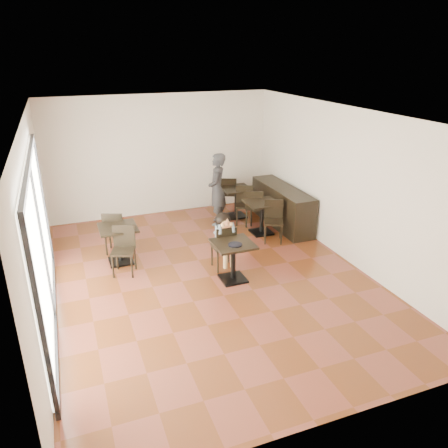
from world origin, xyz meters
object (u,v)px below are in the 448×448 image
cafe_table_left (119,245)px  chair_back_b (244,206)px  chair_back_a (229,193)px  child_table (233,262)px  chair_mid_a (254,207)px  cafe_table_back (236,202)px  adult_patron (217,189)px  chair_left_b (123,252)px  chair_mid_b (273,222)px  chair_left_a (116,231)px  child (223,241)px  cafe_table_mid (262,218)px  child_chair (223,247)px

cafe_table_left → chair_back_b: bearing=18.3°
chair_back_a → chair_back_b: same height
child_table → chair_back_a: chair_back_a is taller
cafe_table_left → chair_mid_a: size_ratio=0.84×
cafe_table_back → chair_back_a: 0.56m
adult_patron → chair_left_b: size_ratio=1.89×
chair_mid_b → chair_left_a: bearing=-167.3°
child → chair_back_a: bearing=66.8°
chair_back_a → chair_left_a: bearing=49.7°
chair_back_b → chair_back_a: bearing=113.4°
cafe_table_left → chair_back_b: chair_back_b is taller
child → child_table: bearing=-90.0°
cafe_table_mid → cafe_table_back: bearing=96.7°
chair_mid_a → chair_left_a: (-3.53, -0.37, 0.00)m
child_table → chair_back_a: bearing=69.9°
cafe_table_left → chair_mid_b: bearing=-2.9°
child → chair_left_b: 2.02m
chair_mid_b → adult_patron: bearing=143.2°
cafe_table_mid → chair_back_a: chair_back_a is taller
chair_left_a → child_table: bearing=152.4°
cafe_table_mid → chair_left_b: 3.61m
chair_mid_b → chair_left_b: chair_left_b is taller
cafe_table_left → child_chair: bearing=-27.6°
chair_mid_b → chair_back_a: (-0.19, 2.38, -0.00)m
chair_mid_a → chair_left_a: size_ratio=0.99×
child → chair_mid_b: child is taller
cafe_table_mid → child_table: bearing=-128.3°
child → chair_mid_b: size_ratio=1.24×
child_table → child_chair: bearing=90.0°
child_chair → adult_patron: bearing=-107.2°
chair_back_b → chair_mid_b: bearing=-58.1°
cafe_table_left → chair_left_b: bearing=-90.0°
chair_left_a → chair_left_b: same height
child_table → cafe_table_left: cafe_table_left is taller
chair_back_b → child: bearing=-99.7°
cafe_table_mid → cafe_table_back: (-0.15, 1.28, -0.00)m
chair_back_b → child_table: bearing=-93.9°
child → adult_patron: size_ratio=0.65×
cafe_table_left → child_table: bearing=-38.8°
child → chair_back_a: (1.38, 3.23, -0.12)m
cafe_table_left → cafe_table_back: cafe_table_left is taller
cafe_table_mid → cafe_table_back: same height
cafe_table_left → chair_back_a: chair_back_a is taller
child_chair → chair_mid_b: size_ratio=0.98×
cafe_table_left → chair_mid_b: 3.54m
child_chair → cafe_table_left: bearing=-27.6°
child_chair → chair_back_b: (1.38, 2.13, 0.01)m
adult_patron → chair_mid_b: bearing=52.2°
chair_mid_a → cafe_table_mid: bearing=110.1°
cafe_table_mid → cafe_table_left: (-3.49, -0.37, 0.00)m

